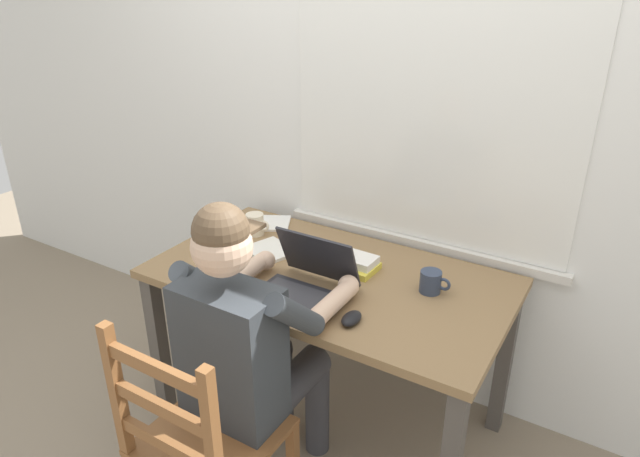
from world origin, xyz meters
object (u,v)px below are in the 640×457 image
Objects in this scene: seated_person at (251,343)px; coffee_mug_white at (255,224)px; computer_mouse at (351,318)px; book_stack_main at (358,264)px; desk at (329,295)px; wooden_chair at (201,445)px; laptop at (304,282)px; coffee_mug_dark at (431,282)px.

seated_person reaches higher than coffee_mug_white.
computer_mouse is 0.62× the size of book_stack_main.
computer_mouse reaches higher than desk.
computer_mouse is at bearing -65.41° from book_stack_main.
book_stack_main is (0.56, -0.06, -0.02)m from coffee_mug_white.
wooden_chair reaches higher than coffee_mug_white.
seated_person is 3.81× the size of laptop.
desk is at bearing 89.04° from laptop.
book_stack_main is at bearing 48.71° from desk.
coffee_mug_dark is at bearing -4.34° from coffee_mug_white.
wooden_chair is at bearing -93.78° from laptop.
book_stack_main reaches higher than desk.
desk is 0.23m from laptop.
book_stack_main reaches higher than computer_mouse.
wooden_chair is at bearing -119.53° from computer_mouse.
wooden_chair is 1.00m from coffee_mug_dark.
desk is 11.83× the size of coffee_mug_white.
seated_person is 0.71m from coffee_mug_dark.
laptop is 2.05× the size of book_stack_main.
seated_person is 0.77m from coffee_mug_white.
laptop is at bearing -90.96° from desk.
wooden_chair is 7.97× the size of coffee_mug_dark.
wooden_chair reaches higher than book_stack_main.
coffee_mug_white is at bearing 174.05° from book_stack_main.
seated_person is 1.32× the size of wooden_chair.
seated_person is at bearing -142.75° from computer_mouse.
desk is 8.88× the size of book_stack_main.
coffee_mug_white is 0.75× the size of book_stack_main.
laptop is 2.76× the size of coffee_mug_dark.
coffee_mug_dark is at bearing 51.40° from seated_person.
desk is 1.50× the size of wooden_chair.
desk is 0.53m from coffee_mug_white.
seated_person is at bearing -54.44° from coffee_mug_white.
laptop is 3.30× the size of computer_mouse.
laptop is at bearing -107.15° from book_stack_main.
seated_person reaches higher than desk.
coffee_mug_dark is at bearing 33.18° from laptop.
wooden_chair is at bearing -98.21° from book_stack_main.
desk is at bearing 86.90° from wooden_chair.
seated_person is 0.31m from laptop.
seated_person reaches higher than coffee_mug_dark.
laptop is at bearing 82.56° from seated_person.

